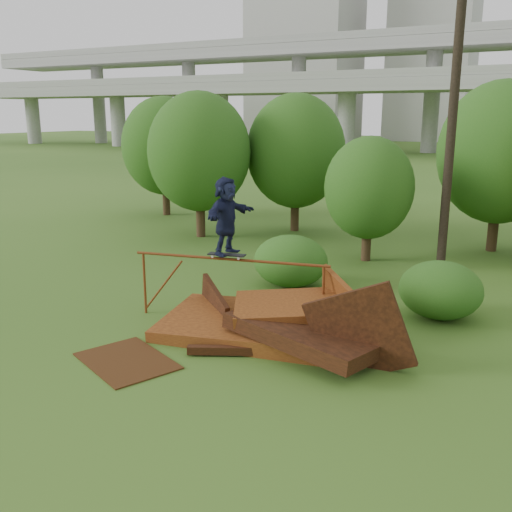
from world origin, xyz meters
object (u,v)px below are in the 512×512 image
at_px(scrap_pile, 277,325).
at_px(skater, 226,216).
at_px(utility_pole, 453,113).
at_px(flat_plate, 127,361).

bearing_deg(scrap_pile, skater, 162.75).
height_order(scrap_pile, skater, skater).
bearing_deg(scrap_pile, utility_pole, 74.52).
xyz_separation_m(scrap_pile, flat_plate, (-2.18, -2.41, -0.33)).
xyz_separation_m(skater, utility_pole, (3.66, 7.24, 2.28)).
height_order(scrap_pile, utility_pole, utility_pole).
bearing_deg(utility_pole, scrap_pile, -105.48).
bearing_deg(utility_pole, flat_plate, -113.11).
xyz_separation_m(skater, flat_plate, (-0.66, -2.88, -2.53)).
distance_m(flat_plate, utility_pole, 12.01).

